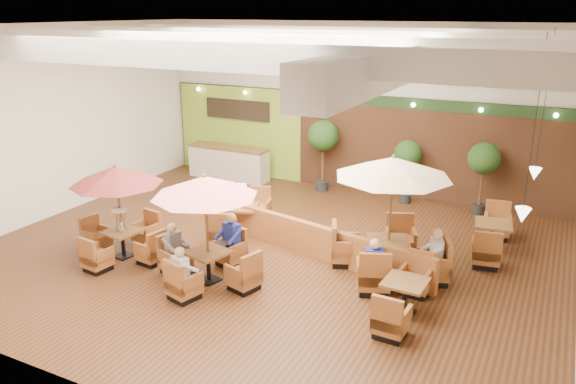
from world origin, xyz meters
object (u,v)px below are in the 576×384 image
Objects in this scene: table_0 at (118,194)px; table_4 at (404,298)px; topiary_0 at (323,139)px; topiary_1 at (408,157)px; topiary_2 at (484,161)px; diner_2 at (174,243)px; diner_4 at (434,251)px; service_counter at (229,163)px; table_2 at (391,195)px; diner_0 at (183,267)px; diner_1 at (230,235)px; diner_3 at (374,260)px; table_5 at (492,238)px; booth_divider at (319,242)px; table_3 at (241,215)px; table_1 at (206,209)px.

table_0 is 0.97× the size of table_4.
topiary_0 reaches higher than topiary_1.
diner_2 is at bearing -127.88° from topiary_2.
topiary_0 is at bearing 79.93° from table_0.
diner_4 is (7.15, 2.05, -0.86)m from table_0.
service_counter is 1.01× the size of table_2.
topiary_2 is 9.51m from diner_0.
service_counter is at bearing -178.68° from topiary_2.
topiary_1 is at bearing 92.10° from diner_0.
diner_1 is (3.95, -6.16, 0.20)m from service_counter.
service_counter is 3.68× the size of diner_3.
table_4 is 4.36m from diner_1.
table_4 is at bearing 37.91° from diner_0.
topiary_2 is (1.27, 5.09, -0.29)m from table_2.
diner_1 reaches higher than table_4.
topiary_2 is 2.86× the size of diner_2.
table_0 reaches higher than table_5.
booth_divider is 3.61m from diner_0.
table_5 is (1.99, 2.36, -1.54)m from table_2.
diner_3 reaches higher than service_counter.
table_4 is 2.89× the size of diner_1.
diner_2 is 4.54m from diner_3.
diner_1 is at bearing -57.35° from service_counter.
table_3 is at bearing -48.68° from diner_1.
topiary_0 reaches higher than table_4.
table_0 is (-4.38, -2.08, 1.20)m from booth_divider.
table_5 is 3.23× the size of diner_4.
diner_1 is at bearing -126.71° from topiary_2.
table_0 is 2.98m from diner_0.
table_1 reaches higher than topiary_1.
booth_divider is at bearing 80.06° from diner_0.
topiary_2 is 9.26m from diner_2.
diner_0 is (-4.74, -8.20, -0.89)m from topiary_2.
table_3 reaches higher than diner_2.
table_3 is at bearing 61.82° from diner_4.
service_counter is at bearing 121.43° from diner_3.
table_5 is at bearing 27.63° from table_2.
diner_1 is at bearing -130.86° from booth_divider.
topiary_0 reaches higher than table_5.
diner_4 is at bearing 122.10° from diner_2.
topiary_2 is 2.63× the size of diner_4.
topiary_1 is at bearing 93.82° from booth_divider.
diner_0 reaches higher than service_counter.
diner_2 is at bearing -94.41° from topiary_0.
booth_divider is 2.07m from diner_3.
topiary_0 is 2.87m from topiary_1.
diner_3 is (3.83, -6.13, -1.03)m from topiary_0.
diner_2 is (-0.92, -0.00, -0.98)m from table_1.
table_1 is at bearing -91.63° from table_3.
diner_2 is (-5.66, -7.28, -0.88)m from topiary_2.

